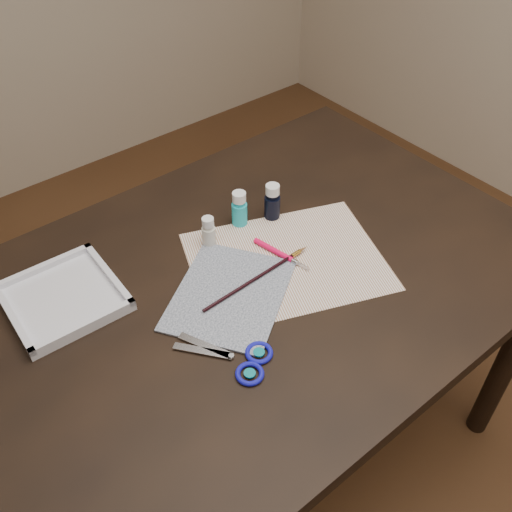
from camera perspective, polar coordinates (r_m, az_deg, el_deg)
ground at (r=1.88m, az=0.00°, el=-18.42°), size 3.50×3.50×0.02m
table at (r=1.55m, az=0.00°, el=-11.58°), size 1.30×0.90×0.75m
paper at (r=1.29m, az=3.07°, el=-0.51°), size 0.52×0.46×0.00m
canvas at (r=1.21m, az=-2.64°, el=-3.86°), size 0.36×0.34×0.00m
paint_bottle_white at (r=1.31m, az=-4.77°, el=2.45°), size 0.04×0.04×0.08m
paint_bottle_cyan at (r=1.36m, az=-1.67°, el=4.77°), size 0.04×0.04×0.09m
paint_bottle_navy at (r=1.38m, az=1.64°, el=5.47°), size 0.05×0.05×0.09m
paintbrush at (r=1.24m, az=0.24°, el=-2.08°), size 0.30×0.02×0.01m
craft_knife at (r=1.30m, az=2.67°, el=0.10°), size 0.05×0.16×0.01m
scissors at (r=1.11m, az=-3.55°, el=-10.01°), size 0.22×0.23×0.01m
palette_tray at (r=1.26m, az=-18.71°, el=-3.90°), size 0.23×0.23×0.03m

